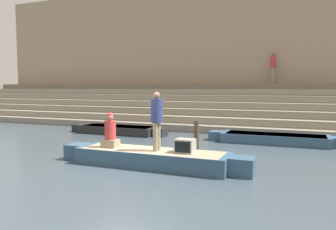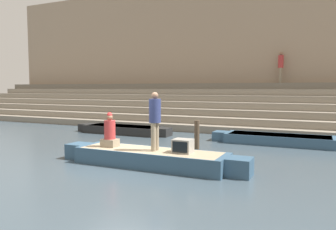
{
  "view_description": "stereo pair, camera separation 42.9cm",
  "coord_description": "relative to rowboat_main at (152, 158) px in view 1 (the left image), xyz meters",
  "views": [
    {
      "loc": [
        4.77,
        -8.22,
        2.21
      ],
      "look_at": [
        0.84,
        1.22,
        1.37
      ],
      "focal_mm": 35.0,
      "sensor_mm": 36.0,
      "label": 1
    },
    {
      "loc": [
        5.16,
        -8.04,
        2.21
      ],
      "look_at": [
        0.84,
        1.22,
        1.37
      ],
      "focal_mm": 35.0,
      "sensor_mm": 36.0,
      "label": 2
    }
  ],
  "objects": [
    {
      "name": "ghat_steps",
      "position": [
        -0.84,
        10.26,
        0.65
      ],
      "size": [
        36.0,
        5.04,
        2.5
      ],
      "color": "gray",
      "rests_on": "ground"
    },
    {
      "name": "moored_boat_distant",
      "position": [
        -4.35,
        5.35,
        -0.04
      ],
      "size": [
        4.97,
        1.31,
        0.38
      ],
      "rotation": [
        0.0,
        0.0,
        0.03
      ],
      "color": "black",
      "rests_on": "ground"
    },
    {
      "name": "person_on_steps",
      "position": [
        2.2,
        11.7,
        3.29
      ],
      "size": [
        0.3,
        0.3,
        1.76
      ],
      "rotation": [
        0.0,
        0.0,
        1.11
      ],
      "color": "gray",
      "rests_on": "ghat_steps"
    },
    {
      "name": "person_rowing",
      "position": [
        -1.32,
        -0.06,
        0.63
      ],
      "size": [
        0.46,
        0.36,
        1.03
      ],
      "rotation": [
        0.0,
        0.0,
        -0.07
      ],
      "color": "gray",
      "rests_on": "rowboat_main"
    },
    {
      "name": "person_standing",
      "position": [
        0.18,
        -0.04,
        1.16
      ],
      "size": [
        0.33,
        0.33,
        1.63
      ],
      "rotation": [
        0.0,
        0.0,
        -0.01
      ],
      "color": "gray",
      "rests_on": "rowboat_main"
    },
    {
      "name": "ground_plane",
      "position": [
        -0.84,
        -0.02,
        -0.25
      ],
      "size": [
        120.0,
        120.0,
        0.0
      ],
      "primitive_type": "plane",
      "color": "#3D4C56"
    },
    {
      "name": "mooring_post",
      "position": [
        0.76,
        1.76,
        0.34
      ],
      "size": [
        0.16,
        0.16,
        1.17
      ],
      "primitive_type": "cylinder",
      "color": "#473828",
      "rests_on": "ground"
    },
    {
      "name": "back_wall",
      "position": [
        -0.84,
        12.65,
        4.2
      ],
      "size": [
        34.2,
        1.28,
        8.95
      ],
      "color": "tan",
      "rests_on": "ground"
    },
    {
      "name": "moored_boat_shore",
      "position": [
        2.88,
        5.32,
        -0.04
      ],
      "size": [
        5.25,
        1.31,
        0.38
      ],
      "rotation": [
        0.0,
        0.0,
        -0.1
      ],
      "color": "#33516B",
      "rests_on": "ground"
    },
    {
      "name": "rowboat_main",
      "position": [
        0.0,
        0.0,
        0.0
      ],
      "size": [
        5.69,
        1.31,
        0.47
      ],
      "rotation": [
        0.0,
        0.0,
        -0.02
      ],
      "color": "#33516B",
      "rests_on": "ground"
    },
    {
      "name": "tv_set",
      "position": [
        1.0,
        0.01,
        0.4
      ],
      "size": [
        0.5,
        0.44,
        0.37
      ],
      "rotation": [
        0.0,
        0.0,
        -0.09
      ],
      "color": "#9E998E",
      "rests_on": "rowboat_main"
    }
  ]
}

